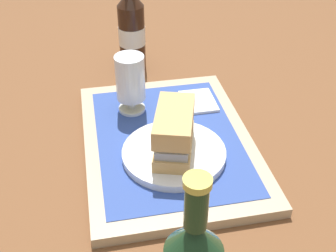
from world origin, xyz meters
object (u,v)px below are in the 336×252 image
plate (175,153)px  beer_glass (130,81)px  sandwich (175,130)px  beer_bottle (132,30)px

plate → beer_glass: (0.17, 0.06, 0.06)m
sandwich → beer_bottle: beer_bottle is taller
plate → beer_bottle: size_ratio=0.71×
beer_glass → beer_bottle: size_ratio=0.47×
plate → sandwich: (0.00, -0.00, 0.05)m
beer_bottle → beer_glass: bearing=171.9°
plate → beer_glass: bearing=19.0°
beer_glass → sandwich: bearing=-160.3°
plate → beer_bottle: (0.39, 0.03, 0.08)m
plate → sandwich: sandwich is taller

